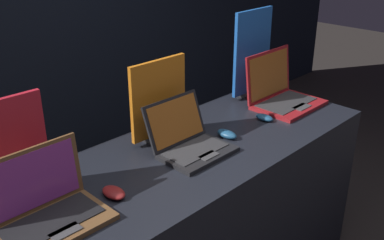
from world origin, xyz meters
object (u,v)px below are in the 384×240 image
at_px(laptop_middle, 189,140).
at_px(promo_stand_back, 252,55).
at_px(mouse_front, 114,193).
at_px(laptop_back, 281,93).
at_px(mouse_middle, 227,134).
at_px(laptop_front, 46,207).
at_px(promo_stand_middle, 159,102).
at_px(mouse_back, 264,117).
at_px(promo_stand_front, 10,152).

xyz_separation_m(laptop_middle, promo_stand_back, (0.78, 0.25, 0.19)).
bearing_deg(promo_stand_back, mouse_front, -166.07).
distance_m(mouse_front, laptop_back, 1.25).
height_order(mouse_middle, promo_stand_back, promo_stand_back).
distance_m(laptop_front, laptop_back, 1.51).
height_order(laptop_middle, laptop_back, laptop_back).
distance_m(promo_stand_middle, promo_stand_back, 0.79).
bearing_deg(promo_stand_back, laptop_back, -90.00).
xyz_separation_m(laptop_front, laptop_back, (1.51, 0.06, 0.01)).
height_order(mouse_front, promo_stand_back, promo_stand_back).
distance_m(laptop_middle, mouse_middle, 0.23).
bearing_deg(mouse_back, promo_stand_middle, 155.44).
relative_size(laptop_middle, mouse_middle, 2.91).
xyz_separation_m(laptop_front, promo_stand_front, (0.00, 0.23, 0.13)).
height_order(mouse_middle, mouse_back, mouse_middle).
distance_m(mouse_front, laptop_middle, 0.47).
xyz_separation_m(laptop_back, mouse_back, (-0.26, -0.07, -0.05)).
bearing_deg(mouse_front, promo_stand_middle, 28.94).
xyz_separation_m(promo_stand_middle, mouse_back, (0.53, -0.24, -0.17)).
height_order(mouse_back, promo_stand_back, promo_stand_back).
bearing_deg(promo_stand_front, mouse_middle, -14.33).
bearing_deg(mouse_front, laptop_back, 4.13).
xyz_separation_m(laptop_front, mouse_middle, (0.95, -0.01, -0.04)).
height_order(mouse_front, promo_stand_middle, promo_stand_middle).
height_order(promo_stand_front, laptop_middle, promo_stand_front).
bearing_deg(mouse_back, laptop_front, 179.20).
xyz_separation_m(mouse_front, mouse_middle, (0.69, 0.02, 0.00)).
bearing_deg(promo_stand_back, laptop_middle, -162.10).
xyz_separation_m(mouse_front, promo_stand_front, (-0.26, 0.27, 0.17)).
bearing_deg(laptop_middle, promo_stand_front, 163.96).
relative_size(mouse_front, laptop_back, 0.28).
bearing_deg(promo_stand_middle, laptop_middle, -90.00).
height_order(laptop_front, promo_stand_front, promo_stand_front).
bearing_deg(mouse_back, mouse_middle, 179.01).
distance_m(mouse_middle, promo_stand_back, 0.67).
relative_size(mouse_front, promo_stand_middle, 0.29).
bearing_deg(promo_stand_front, mouse_back, -11.23).
bearing_deg(laptop_front, mouse_front, -7.51).
height_order(promo_stand_front, laptop_back, promo_stand_front).
distance_m(promo_stand_front, mouse_back, 1.29).
distance_m(laptop_middle, laptop_back, 0.78).
bearing_deg(promo_stand_front, laptop_middle, -16.04).
xyz_separation_m(laptop_middle, promo_stand_middle, (0.00, 0.20, 0.13)).
bearing_deg(mouse_middle, laptop_middle, 171.29).
xyz_separation_m(laptop_middle, mouse_back, (0.53, -0.04, -0.04)).
height_order(mouse_middle, laptop_back, laptop_back).
relative_size(mouse_middle, mouse_back, 1.08).
relative_size(mouse_middle, laptop_back, 0.28).
relative_size(laptop_front, mouse_back, 3.62).
xyz_separation_m(promo_stand_front, promo_stand_back, (1.51, 0.04, 0.06)).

